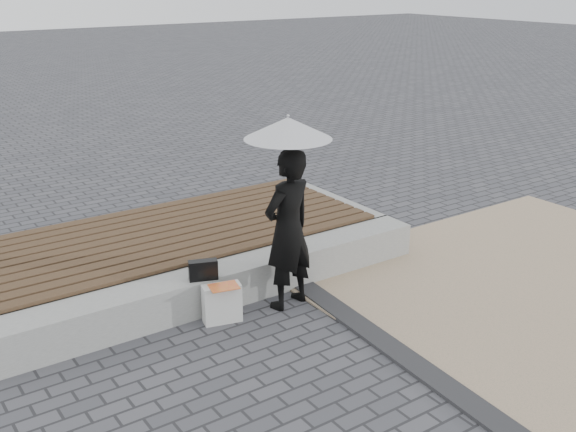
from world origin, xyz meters
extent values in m
plane|color=#4C4B50|center=(0.00, 0.00, 0.00)|extent=(80.00, 80.00, 0.00)
cube|color=#2D2D2F|center=(0.75, -0.50, 0.02)|extent=(0.61, 5.20, 0.04)
cube|color=#AFB0AA|center=(0.00, 1.60, 0.20)|extent=(5.00, 0.45, 0.40)
cube|color=#999994|center=(0.00, 2.80, 0.20)|extent=(5.00, 2.00, 0.40)
imported|color=black|center=(0.50, 1.14, 0.85)|extent=(0.69, 0.53, 1.70)
cylinder|color=silver|center=(0.50, 1.14, 1.37)|extent=(0.02, 0.02, 0.87)
cone|color=silver|center=(0.50, 1.14, 1.91)|extent=(0.87, 0.87, 0.21)
sphere|color=silver|center=(0.50, 1.14, 2.03)|extent=(0.03, 0.03, 0.03)
cube|color=black|center=(-0.34, 1.44, 0.50)|extent=(0.31, 0.20, 0.21)
cube|color=silver|center=(-0.26, 1.21, 0.20)|extent=(0.41, 0.25, 0.40)
cube|color=#EC283B|center=(-0.26, 1.16, 0.41)|extent=(0.32, 0.27, 0.01)
camera|label=1|loc=(-3.17, -4.18, 3.33)|focal=42.23mm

